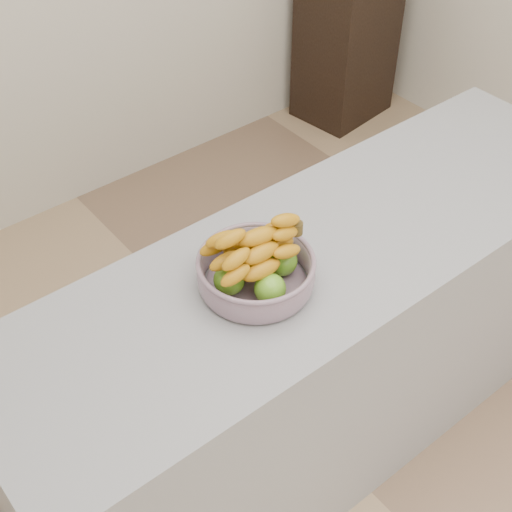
# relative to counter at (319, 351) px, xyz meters

# --- Properties ---
(ground) EXTENTS (4.00, 4.00, 0.00)m
(ground) POSITION_rel_counter_xyz_m (0.00, -0.25, -0.45)
(ground) COLOR tan
(ground) RESTS_ON ground
(counter) EXTENTS (2.00, 0.60, 0.90)m
(counter) POSITION_rel_counter_xyz_m (0.00, 0.00, 0.00)
(counter) COLOR #9C9DA4
(counter) RESTS_ON ground
(cabinet) EXTENTS (0.52, 0.44, 0.85)m
(cabinet) POSITION_rel_counter_xyz_m (1.60, 1.53, -0.02)
(cabinet) COLOR black
(cabinet) RESTS_ON ground
(fruit_bowl) EXTENTS (0.30, 0.30, 0.18)m
(fruit_bowl) POSITION_rel_counter_xyz_m (-0.25, 0.00, 0.51)
(fruit_bowl) COLOR #96A2B4
(fruit_bowl) RESTS_ON counter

